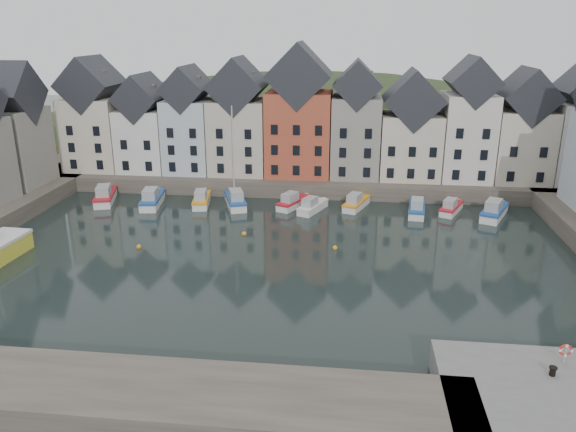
% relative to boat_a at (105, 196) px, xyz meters
% --- Properties ---
extents(ground, '(260.00, 260.00, 0.00)m').
position_rel_boat_a_xyz_m(ground, '(24.07, -17.79, -0.79)').
color(ground, black).
rests_on(ground, ground).
extents(far_quay, '(90.00, 16.00, 2.00)m').
position_rel_boat_a_xyz_m(far_quay, '(24.07, 12.21, 0.21)').
color(far_quay, '#474137').
rests_on(far_quay, ground).
extents(near_wall, '(50.00, 6.00, 2.00)m').
position_rel_boat_a_xyz_m(near_wall, '(14.07, -39.79, 0.21)').
color(near_wall, '#474137').
rests_on(near_wall, ground).
extents(hillside, '(153.60, 70.40, 64.00)m').
position_rel_boat_a_xyz_m(hillside, '(24.08, 38.21, -18.75)').
color(hillside, '#25381C').
rests_on(hillside, ground).
extents(far_terrace, '(72.37, 8.16, 17.78)m').
position_rel_boat_a_xyz_m(far_terrace, '(27.28, 10.21, 8.08)').
color(far_terrace, beige).
rests_on(far_terrace, far_quay).
extents(mooring_buoys, '(20.50, 5.50, 0.50)m').
position_rel_boat_a_xyz_m(mooring_buoys, '(20.07, -12.46, -0.64)').
color(mooring_buoys, orange).
rests_on(mooring_buoys, ground).
extents(boat_a, '(3.96, 7.25, 2.66)m').
position_rel_boat_a_xyz_m(boat_a, '(0.00, 0.00, 0.00)').
color(boat_a, silver).
rests_on(boat_a, ground).
extents(boat_b, '(3.14, 7.11, 2.64)m').
position_rel_boat_a_xyz_m(boat_b, '(6.49, -0.65, -0.01)').
color(boat_b, silver).
rests_on(boat_b, ground).
extents(boat_c, '(2.82, 6.25, 2.32)m').
position_rel_boat_a_xyz_m(boat_c, '(12.64, 0.33, -0.10)').
color(boat_c, silver).
rests_on(boat_c, ground).
extents(boat_d, '(4.16, 6.96, 12.72)m').
position_rel_boat_a_xyz_m(boat_d, '(17.04, 0.28, 0.03)').
color(boat_d, silver).
rests_on(boat_d, ground).
extents(boat_e, '(4.03, 6.02, 2.22)m').
position_rel_boat_a_xyz_m(boat_e, '(24.26, 0.71, -0.13)').
color(boat_e, silver).
rests_on(boat_e, ground).
extents(boat_f, '(3.66, 5.77, 2.12)m').
position_rel_boat_a_xyz_m(boat_f, '(26.82, -0.71, -0.16)').
color(boat_f, silver).
rests_on(boat_f, ground).
extents(boat_g, '(3.61, 6.12, 2.24)m').
position_rel_boat_a_xyz_m(boat_g, '(32.16, 1.24, -0.12)').
color(boat_g, silver).
rests_on(boat_g, ground).
extents(boat_h, '(2.62, 6.26, 2.33)m').
position_rel_boat_a_xyz_m(boat_h, '(39.47, -0.28, -0.10)').
color(boat_h, silver).
rests_on(boat_h, ground).
extents(boat_i, '(3.70, 5.64, 2.08)m').
position_rel_boat_a_xyz_m(boat_i, '(43.68, 0.74, -0.17)').
color(boat_i, silver).
rests_on(boat_i, ground).
extents(boat_j, '(4.69, 7.01, 2.59)m').
position_rel_boat_a_xyz_m(boat_j, '(48.46, -0.56, -0.02)').
color(boat_j, silver).
rests_on(boat_j, ground).
extents(mooring_bollard, '(0.48, 0.48, 0.56)m').
position_rel_boat_a_xyz_m(mooring_bollard, '(43.69, -36.07, 1.52)').
color(mooring_bollard, black).
rests_on(mooring_bollard, near_quay).
extents(life_ring_post, '(0.80, 0.17, 1.30)m').
position_rel_boat_a_xyz_m(life_ring_post, '(44.80, -34.63, 2.07)').
color(life_ring_post, gray).
rests_on(life_ring_post, near_quay).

